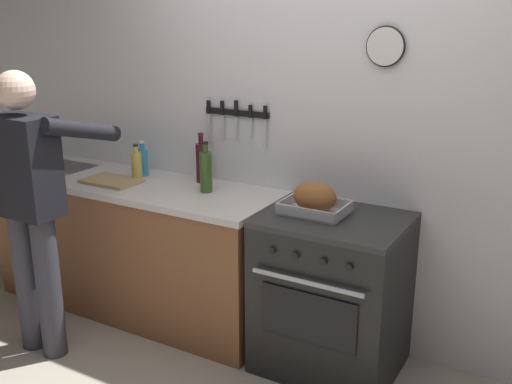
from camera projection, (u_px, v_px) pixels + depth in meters
wall_back at (327, 128)px, 3.47m from camera, size 6.00×0.13×2.60m
counter_block at (134, 244)px, 4.00m from camera, size 2.03×0.65×0.90m
stove at (332, 294)px, 3.32m from camera, size 0.76×0.67×0.90m
person_cook at (31, 198)px, 3.34m from camera, size 0.51×0.63×1.66m
roasting_pan at (315, 200)px, 3.22m from camera, size 0.35×0.26×0.18m
cutting_board at (112, 181)px, 3.82m from camera, size 0.36×0.24×0.02m
bottle_dish_soap at (143, 161)px, 3.96m from camera, size 0.07×0.07×0.23m
bottle_cooking_oil at (137, 165)px, 3.85m from camera, size 0.06×0.06×0.24m
bottle_wine_red at (201, 162)px, 3.80m from camera, size 0.07×0.07×0.32m
bottle_olive_oil at (206, 171)px, 3.59m from camera, size 0.07×0.07×0.31m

